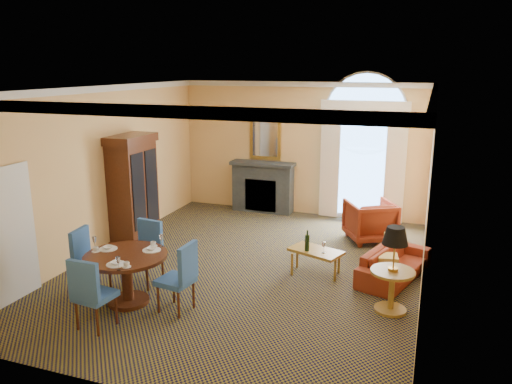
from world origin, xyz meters
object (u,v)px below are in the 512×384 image
(armoire, at_px, (133,191))
(sofa, at_px, (395,263))
(dining_table, at_px, (126,268))
(coffee_table, at_px, (315,251))
(side_table, at_px, (394,259))
(armchair, at_px, (370,221))

(armoire, distance_m, sofa, 5.33)
(dining_table, bearing_deg, sofa, 31.79)
(sofa, xyz_separation_m, coffee_table, (-1.32, -0.33, 0.17))
(armoire, height_order, side_table, armoire)
(armchair, xyz_separation_m, side_table, (0.70, -3.05, 0.39))
(coffee_table, relative_size, side_table, 0.79)
(armoire, xyz_separation_m, armchair, (4.62, 1.62, -0.65))
(armchair, relative_size, side_table, 0.72)
(sofa, height_order, coffee_table, coffee_table)
(dining_table, distance_m, armchair, 5.20)
(sofa, distance_m, armchair, 1.91)
(armchair, relative_size, coffee_table, 0.92)
(sofa, bearing_deg, armchair, 37.36)
(dining_table, relative_size, armchair, 1.35)
(armoire, xyz_separation_m, side_table, (5.32, -1.43, -0.25))
(sofa, height_order, side_table, side_table)
(side_table, bearing_deg, armchair, 102.86)
(armchair, xyz_separation_m, coffee_table, (-0.68, -2.11, 0.00))
(dining_table, xyz_separation_m, coffee_table, (2.47, 2.02, -0.15))
(armoire, xyz_separation_m, sofa, (5.27, -0.16, -0.81))
(armoire, distance_m, coffee_table, 4.03)
(sofa, bearing_deg, armoire, 105.70)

